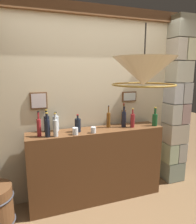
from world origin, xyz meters
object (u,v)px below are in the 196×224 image
(liquor_bottle_port, at_px, (39,127))
(liquor_bottle_mezcal, at_px, (132,120))
(liquor_bottle_sherry, at_px, (108,120))
(glass_tumbler_rocks, at_px, (93,130))
(liquor_bottle_tequila, at_px, (78,125))
(liquor_bottle_rye, at_px, (47,128))
(liquor_bottle_whiskey, at_px, (47,123))
(glass_tumbler_highball, at_px, (75,131))
(liquor_bottle_vodka, at_px, (56,123))
(pendant_lamp, at_px, (144,72))
(liquor_bottle_bourbon, at_px, (124,117))
(liquor_bottle_gin, at_px, (155,119))
(liquor_bottle_scotch, at_px, (56,127))
(liquor_bottle_vermouth, at_px, (124,119))

(liquor_bottle_port, xyz_separation_m, liquor_bottle_mezcal, (1.25, -0.01, -0.01))
(liquor_bottle_sherry, xyz_separation_m, glass_tumbler_rocks, (-0.28, -0.18, -0.07))
(liquor_bottle_tequila, height_order, liquor_bottle_rye, liquor_bottle_rye)
(liquor_bottle_whiskey, height_order, glass_tumbler_highball, liquor_bottle_whiskey)
(liquor_bottle_vodka, relative_size, glass_tumbler_highball, 2.87)
(liquor_bottle_vodka, distance_m, pendant_lamp, 1.40)
(liquor_bottle_tequila, height_order, liquor_bottle_port, liquor_bottle_port)
(liquor_bottle_tequila, relative_size, glass_tumbler_highball, 2.63)
(liquor_bottle_bourbon, height_order, liquor_bottle_gin, liquor_bottle_bourbon)
(liquor_bottle_vodka, bearing_deg, liquor_bottle_rye, -120.58)
(liquor_bottle_port, bearing_deg, liquor_bottle_vodka, 35.90)
(liquor_bottle_scotch, bearing_deg, liquor_bottle_vermouth, 6.79)
(liquor_bottle_scotch, bearing_deg, liquor_bottle_rye, 172.51)
(liquor_bottle_tequila, height_order, liquor_bottle_mezcal, liquor_bottle_mezcal)
(liquor_bottle_port, height_order, glass_tumbler_highball, liquor_bottle_port)
(liquor_bottle_bourbon, xyz_separation_m, liquor_bottle_vermouth, (-0.05, -0.11, 0.00))
(liquor_bottle_bourbon, relative_size, glass_tumbler_rocks, 4.04)
(liquor_bottle_sherry, height_order, glass_tumbler_rocks, liquor_bottle_sherry)
(glass_tumbler_rocks, height_order, glass_tumbler_highball, glass_tumbler_highball)
(liquor_bottle_sherry, bearing_deg, liquor_bottle_gin, -11.81)
(liquor_bottle_tequila, distance_m, pendant_lamp, 1.20)
(liquor_bottle_vermouth, bearing_deg, glass_tumbler_highball, -170.15)
(liquor_bottle_scotch, distance_m, glass_tumbler_rocks, 0.47)
(liquor_bottle_mezcal, distance_m, glass_tumbler_rocks, 0.60)
(liquor_bottle_bourbon, height_order, liquor_bottle_vodka, liquor_bottle_bourbon)
(liquor_bottle_port, xyz_separation_m, glass_tumbler_rocks, (0.65, -0.09, -0.08))
(liquor_bottle_vermouth, relative_size, liquor_bottle_scotch, 1.02)
(liquor_bottle_gin, distance_m, liquor_bottle_vermouth, 0.46)
(glass_tumbler_highball, xyz_separation_m, pendant_lamp, (0.42, -0.82, 0.72))
(liquor_bottle_tequila, relative_size, liquor_bottle_bourbon, 0.74)
(glass_tumbler_rocks, distance_m, glass_tumbler_highball, 0.23)
(liquor_bottle_tequila, relative_size, liquor_bottle_whiskey, 0.80)
(liquor_bottle_vermouth, xyz_separation_m, liquor_bottle_scotch, (-0.96, -0.11, -0.01))
(liquor_bottle_vermouth, bearing_deg, liquor_bottle_whiskey, 173.24)
(liquor_bottle_rye, height_order, liquor_bottle_gin, liquor_bottle_rye)
(liquor_bottle_tequila, distance_m, liquor_bottle_scotch, 0.31)
(liquor_bottle_tequila, xyz_separation_m, liquor_bottle_scotch, (-0.30, -0.09, 0.02))
(liquor_bottle_sherry, distance_m, pendant_lamp, 1.19)
(liquor_bottle_bourbon, height_order, glass_tumbler_rocks, liquor_bottle_bourbon)
(liquor_bottle_gin, bearing_deg, glass_tumbler_rocks, -177.29)
(liquor_bottle_rye, xyz_separation_m, liquor_bottle_mezcal, (1.16, 0.04, -0.01))
(liquor_bottle_mezcal, xyz_separation_m, glass_tumbler_highball, (-0.83, -0.07, -0.06))
(glass_tumbler_rocks, xyz_separation_m, glass_tumbler_highball, (-0.23, 0.01, 0.00))
(liquor_bottle_mezcal, distance_m, glass_tumbler_highball, 0.83)
(liquor_bottle_tequila, height_order, liquor_bottle_gin, liquor_bottle_gin)
(liquor_bottle_vermouth, bearing_deg, liquor_bottle_port, -177.79)
(liquor_bottle_whiskey, relative_size, liquor_bottle_gin, 1.07)
(liquor_bottle_tequila, xyz_separation_m, liquor_bottle_vermouth, (0.66, 0.02, 0.03))
(liquor_bottle_vermouth, xyz_separation_m, liquor_bottle_vodka, (-0.92, 0.12, -0.01))
(liquor_bottle_tequila, xyz_separation_m, liquor_bottle_gin, (1.11, -0.07, 0.01))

